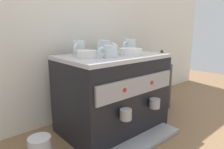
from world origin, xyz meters
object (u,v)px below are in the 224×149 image
at_px(ceramic_cup_1, 79,48).
at_px(ceramic_cup_3, 110,51).
at_px(ceramic_cup_0, 105,47).
at_px(ceramic_bowl_0, 87,54).
at_px(ceramic_bowl_1, 130,52).
at_px(ceramic_cup_2, 129,46).
at_px(espresso_machine, 113,93).
at_px(coffee_grinder, 160,80).

relative_size(ceramic_cup_1, ceramic_cup_3, 0.90).
bearing_deg(ceramic_cup_1, ceramic_cup_0, -26.72).
relative_size(ceramic_cup_0, ceramic_bowl_0, 1.05).
xyz_separation_m(ceramic_cup_0, ceramic_bowl_0, (-0.14, -0.04, -0.02)).
xyz_separation_m(ceramic_cup_1, ceramic_cup_3, (0.07, -0.17, -0.01)).
bearing_deg(ceramic_bowl_1, ceramic_cup_0, 131.76).
height_order(ceramic_cup_2, ceramic_cup_3, ceramic_cup_2).
bearing_deg(ceramic_bowl_1, ceramic_cup_1, 142.48).
xyz_separation_m(ceramic_cup_1, ceramic_cup_2, (0.32, -0.06, -0.00)).
relative_size(espresso_machine, ceramic_cup_1, 6.21).
height_order(ceramic_bowl_0, ceramic_bowl_1, same).
distance_m(ceramic_bowl_0, coffee_grinder, 0.71).
relative_size(ceramic_cup_0, ceramic_cup_2, 0.94).
bearing_deg(ceramic_cup_1, coffee_grinder, -6.25).
relative_size(espresso_machine, coffee_grinder, 1.33).
distance_m(ceramic_cup_1, coffee_grinder, 0.70).
bearing_deg(ceramic_bowl_1, ceramic_cup_3, -179.77).
height_order(ceramic_cup_1, ceramic_bowl_1, ceramic_cup_1).
bearing_deg(ceramic_cup_0, ceramic_bowl_0, -165.30).
distance_m(ceramic_bowl_0, ceramic_bowl_1, 0.25).
bearing_deg(ceramic_cup_0, ceramic_cup_1, 153.28).
bearing_deg(espresso_machine, ceramic_cup_1, 146.18).
relative_size(ceramic_cup_1, ceramic_bowl_0, 0.92).
distance_m(ceramic_cup_3, ceramic_bowl_0, 0.11).
xyz_separation_m(ceramic_cup_3, ceramic_bowl_1, (0.15, 0.00, -0.01)).
relative_size(ceramic_bowl_0, coffee_grinder, 0.23).
bearing_deg(espresso_machine, ceramic_bowl_0, 179.85).
height_order(ceramic_cup_1, ceramic_cup_3, ceramic_cup_1).
bearing_deg(coffee_grinder, ceramic_cup_0, 179.13).
bearing_deg(ceramic_bowl_1, ceramic_cup_2, 46.02).
xyz_separation_m(ceramic_cup_0, ceramic_cup_2, (0.20, 0.00, 0.00)).
distance_m(ceramic_cup_1, ceramic_bowl_1, 0.28).
relative_size(ceramic_cup_1, ceramic_bowl_1, 0.73).
xyz_separation_m(ceramic_bowl_0, ceramic_bowl_1, (0.24, -0.07, 0.00)).
relative_size(ceramic_cup_0, ceramic_bowl_1, 0.83).
bearing_deg(ceramic_cup_0, ceramic_cup_3, -116.47).
bearing_deg(ceramic_bowl_0, ceramic_cup_2, 6.65).
height_order(ceramic_cup_1, coffee_grinder, ceramic_cup_1).
bearing_deg(ceramic_cup_1, ceramic_cup_3, -66.78).
height_order(espresso_machine, ceramic_bowl_1, ceramic_bowl_1).
distance_m(ceramic_cup_1, ceramic_cup_2, 0.33).
distance_m(ceramic_cup_2, ceramic_bowl_0, 0.34).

